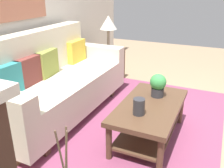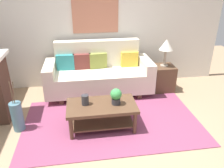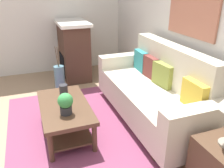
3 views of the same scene
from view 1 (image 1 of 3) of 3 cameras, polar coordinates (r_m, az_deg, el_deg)
The scene contains 16 objects.
ground_plane at distance 2.95m, azimuth 16.72°, elevation -11.93°, with size 9.44×9.44×0.00m, color #9E7F60.
wall_back at distance 3.45m, azimuth -20.26°, elevation 16.55°, with size 5.44×0.10×2.70m, color silver.
area_rug at distance 3.02m, azimuth 7.24°, elevation -10.01°, with size 2.96×1.73×0.01m, color #843D5B.
couch at distance 3.22m, azimuth -12.56°, elevation 0.17°, with size 2.16×0.84×1.08m.
throw_pillow_teal at distance 2.76m, azimuth -23.34°, elevation 0.72°, with size 0.36×0.12×0.32m, color teal.
throw_pillow_maroon at distance 2.98m, azimuth -18.72°, elevation 2.84°, with size 0.36×0.12×0.32m, color brown.
throw_pillow_olive at distance 3.22m, azimuth -14.74°, elevation 4.65°, with size 0.36×0.12×0.32m, color olive.
throw_pillow_mustard at distance 3.74m, azimuth -8.33°, elevation 7.49°, with size 0.36×0.12×0.32m, color gold.
coffee_table at distance 2.69m, azimuth 8.66°, elevation -6.82°, with size 1.10×0.60×0.43m.
tabletop_vase at distance 2.39m, azimuth 6.21°, elevation -5.19°, with size 0.12×0.12×0.16m, color #2D2D33.
potted_plant_tabletop at distance 2.78m, azimuth 10.54°, elevation -0.12°, with size 0.18×0.18×0.26m.
side_table at distance 4.35m, azimuth -0.78°, elevation 4.29°, with size 0.44×0.44×0.56m, color #513826.
table_lamp at distance 4.19m, azimuth -0.83°, elevation 13.65°, with size 0.28×0.28×0.57m.
floor_vase_branch_a at distance 1.53m, azimuth -10.46°, elevation -15.61°, with size 0.01×0.01×0.36m, color brown.
floor_vase_branch_b at distance 1.52m, azimuth -11.69°, elevation -16.02°, with size 0.01×0.01×0.36m, color brown.
floor_vase_branch_c at distance 1.50m, azimuth -10.56°, elevation -16.41°, with size 0.01×0.01×0.36m, color brown.
Camera 1 is at (-2.47, -0.22, 1.59)m, focal length 39.70 mm.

